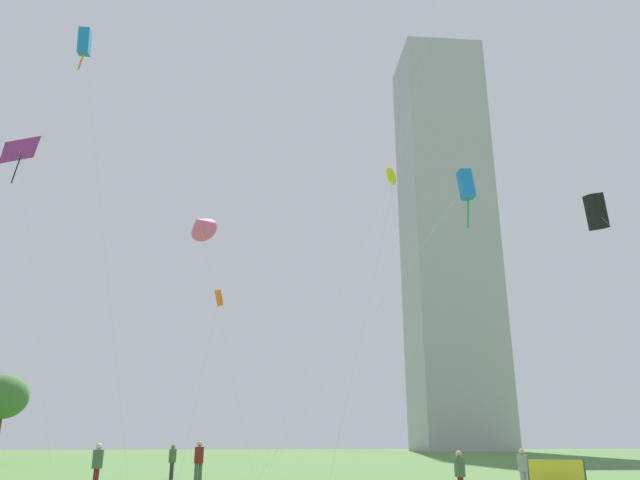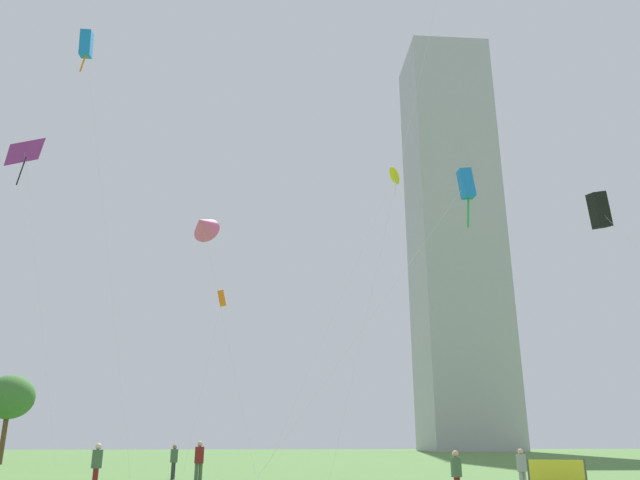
# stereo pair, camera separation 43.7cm
# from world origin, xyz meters

# --- Properties ---
(person_standing_0) EXTENTS (0.39, 0.39, 1.77)m
(person_standing_0) POSITION_xyz_m (-10.16, 4.01, 1.02)
(person_standing_0) COLOR maroon
(person_standing_0) RESTS_ON ground
(person_standing_1) EXTENTS (0.35, 0.35, 1.58)m
(person_standing_1) POSITION_xyz_m (5.80, 1.51, 0.91)
(person_standing_1) COLOR gray
(person_standing_1) RESTS_ON ground
(person_standing_2) EXTENTS (0.35, 0.35, 1.56)m
(person_standing_2) POSITION_xyz_m (2.28, -1.49, 0.90)
(person_standing_2) COLOR maroon
(person_standing_2) RESTS_ON ground
(person_standing_3) EXTENTS (0.38, 0.38, 1.69)m
(person_standing_3) POSITION_xyz_m (-8.13, 12.05, 0.98)
(person_standing_3) COLOR #2D2D33
(person_standing_3) RESTS_ON ground
(person_standing_4) EXTENTS (0.41, 0.41, 1.86)m
(person_standing_4) POSITION_xyz_m (-6.57, 8.09, 1.07)
(person_standing_4) COLOR #3F593F
(person_standing_4) RESTS_ON ground
(kite_flying_0) EXTENTS (5.49, 3.30, 17.57)m
(kite_flying_0) POSITION_xyz_m (-8.08, 19.70, 16.42)
(kite_flying_0) COLOR silver
(kite_flying_0) RESTS_ON ground
(kite_flying_1) EXTENTS (10.78, 0.61, 15.01)m
(kite_flying_1) POSITION_xyz_m (6.10, 5.60, 14.14)
(kite_flying_1) COLOR silver
(kite_flying_1) RESTS_ON ground
(kite_flying_2) EXTENTS (4.66, 3.91, 25.53)m
(kite_flying_2) POSITION_xyz_m (-14.94, 10.96, 24.59)
(kite_flying_2) COLOR silver
(kite_flying_2) RESTS_ON ground
(kite_flying_3) EXTENTS (2.03, 2.05, 11.88)m
(kite_flying_3) POSITION_xyz_m (-6.53, 20.16, 11.23)
(kite_flying_3) COLOR silver
(kite_flying_3) RESTS_ON ground
(kite_flying_4) EXTENTS (10.94, 2.64, 23.88)m
(kite_flying_4) POSITION_xyz_m (7.16, 24.58, 23.16)
(kite_flying_4) COLOR silver
(kite_flying_4) RESTS_ON ground
(kite_flying_6) EXTENTS (7.92, 3.24, 25.27)m
(kite_flying_6) POSITION_xyz_m (-23.54, 26.28, 24.42)
(kite_flying_6) COLOR silver
(kite_flying_6) RESTS_ON ground
(kite_flying_7) EXTENTS (2.38, 12.21, 16.43)m
(kite_flying_7) POSITION_xyz_m (16.39, 10.81, 15.21)
(kite_flying_7) COLOR silver
(kite_flying_7) RESTS_ON ground
(park_tree_0) EXTENTS (4.20, 4.20, 7.40)m
(park_tree_0) POSITION_xyz_m (-25.13, 35.74, 5.49)
(park_tree_0) COLOR brown
(park_tree_0) RESTS_ON ground
(distant_highrise_0) EXTENTS (18.74, 18.25, 92.67)m
(distant_highrise_0) POSITION_xyz_m (40.49, 104.89, 46.33)
(distant_highrise_0) COLOR #A8A8AD
(distant_highrise_0) RESTS_ON ground
(event_banner) EXTENTS (2.13, 0.97, 1.17)m
(event_banner) POSITION_xyz_m (8.42, 4.05, 0.62)
(event_banner) COLOR #4C4C4C
(event_banner) RESTS_ON ground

